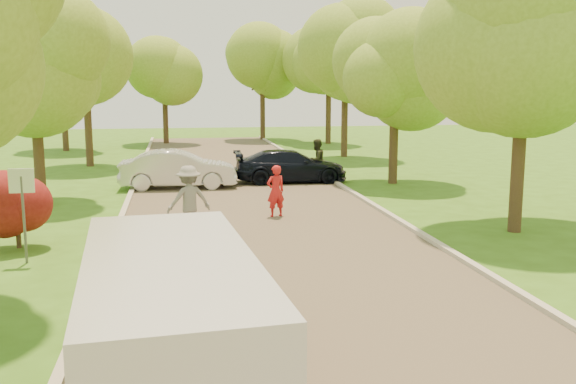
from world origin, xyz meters
TOP-DOWN VIEW (x-y plane):
  - ground at (0.00, 0.00)m, footprint 100.00×100.00m
  - road at (0.00, 8.00)m, footprint 8.00×60.00m
  - curb_left at (-4.05, 8.00)m, footprint 0.18×60.00m
  - curb_right at (4.05, 8.00)m, footprint 0.18×60.00m
  - street_sign at (-5.80, 4.00)m, footprint 0.55×0.06m
  - red_shrub at (-6.30, 5.50)m, footprint 1.70×1.70m
  - tree_l_midb at (-6.81, 12.00)m, footprint 4.30×4.20m
  - tree_l_far at (-6.39, 22.00)m, footprint 4.92×4.80m
  - tree_r_mida at (7.02, 5.00)m, footprint 5.13×5.00m
  - tree_r_midb at (6.60, 14.00)m, footprint 4.51×4.40m
  - tree_r_far at (7.23, 24.00)m, footprint 5.33×5.20m
  - tree_bg_a at (-8.78, 30.00)m, footprint 5.12×5.00m
  - tree_bg_b at (8.22, 32.00)m, footprint 5.12×5.00m
  - tree_bg_c at (-2.79, 34.00)m, footprint 4.92×4.80m
  - tree_bg_d at (4.22, 36.00)m, footprint 5.12×5.00m
  - minivan at (-2.50, -3.19)m, footprint 2.46×5.41m
  - silver_sedan at (-2.30, 14.28)m, footprint 4.58×1.74m
  - dark_sedan at (2.30, 15.03)m, footprint 4.72×2.04m
  - longboard at (-2.07, 5.83)m, footprint 0.50×0.96m
  - skateboarder at (-2.07, 5.83)m, footprint 1.31×0.96m
  - person_striped at (0.60, 8.13)m, footprint 0.67×0.54m
  - person_olive at (3.44, 15.17)m, footprint 1.09×1.06m

SIDE VIEW (x-z plane):
  - ground at x=0.00m, z-range 0.00..0.00m
  - road at x=0.00m, z-range 0.00..0.01m
  - curb_left at x=-4.05m, z-range 0.00..0.12m
  - curb_right at x=4.05m, z-range 0.00..0.12m
  - longboard at x=-2.07m, z-range 0.05..0.16m
  - dark_sedan at x=2.30m, z-range 0.00..1.35m
  - silver_sedan at x=-2.30m, z-range 0.00..1.49m
  - person_striped at x=0.60m, z-range 0.00..1.60m
  - person_olive at x=3.44m, z-range 0.00..1.77m
  - skateboarder at x=-2.07m, z-range 0.12..1.93m
  - minivan at x=-2.50m, z-range 0.05..2.01m
  - red_shrub at x=-6.30m, z-range 0.12..2.07m
  - street_sign at x=-5.80m, z-range 0.48..2.65m
  - tree_l_midb at x=-6.81m, z-range 1.28..7.89m
  - tree_r_midb at x=6.60m, z-range 1.38..8.38m
  - tree_bg_c at x=-2.79m, z-range 1.35..8.69m
  - tree_bg_a at x=-8.78m, z-range 1.45..9.18m
  - tree_bg_d at x=4.22m, z-range 1.45..9.18m
  - tree_l_far at x=-6.39m, z-range 1.57..9.36m
  - tree_r_mida at x=7.02m, z-range 1.56..9.51m
  - tree_bg_b at x=8.22m, z-range 1.56..9.51m
  - tree_r_far at x=7.23m, z-range 1.66..10.00m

